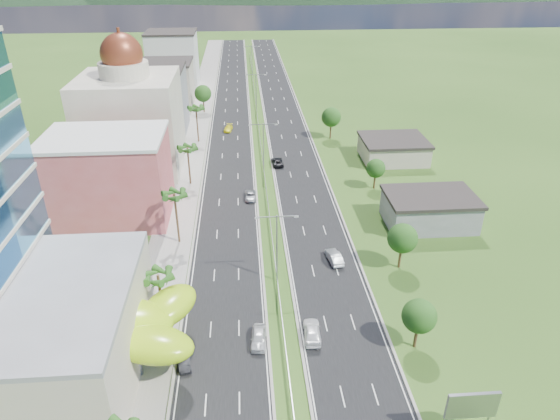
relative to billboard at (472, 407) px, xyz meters
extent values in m
plane|color=#2D5119|center=(-17.00, 18.00, -4.42)|extent=(500.00, 500.00, 0.00)
cube|color=black|center=(-24.50, 108.00, -4.40)|extent=(11.00, 260.00, 0.04)
cube|color=black|center=(-9.50, 108.00, -4.40)|extent=(11.00, 260.00, 0.04)
cube|color=gray|center=(-34.00, 108.00, -4.36)|extent=(7.00, 260.00, 0.12)
cube|color=gray|center=(-17.00, 90.00, -3.80)|extent=(0.08, 216.00, 0.28)
cube|color=gray|center=(-17.00, 192.00, -4.07)|extent=(0.10, 0.12, 0.70)
cylinder|color=gray|center=(-17.00, 28.00, 1.08)|extent=(0.20, 0.20, 11.00)
cube|color=gray|center=(-18.44, 28.00, 6.38)|extent=(2.88, 0.12, 0.12)
cube|color=gray|center=(-15.56, 28.00, 6.38)|extent=(2.88, 0.12, 0.12)
cube|color=silver|center=(-19.72, 28.00, 6.28)|extent=(0.60, 0.25, 0.18)
cube|color=silver|center=(-14.28, 28.00, 6.28)|extent=(0.60, 0.25, 0.18)
cylinder|color=gray|center=(-17.00, 68.00, 1.08)|extent=(0.20, 0.20, 11.00)
cube|color=gray|center=(-18.44, 68.00, 6.38)|extent=(2.88, 0.12, 0.12)
cube|color=gray|center=(-15.56, 68.00, 6.38)|extent=(2.88, 0.12, 0.12)
cube|color=silver|center=(-19.72, 68.00, 6.28)|extent=(0.60, 0.25, 0.18)
cube|color=silver|center=(-14.28, 68.00, 6.28)|extent=(0.60, 0.25, 0.18)
cylinder|color=gray|center=(-17.00, 113.00, 1.08)|extent=(0.20, 0.20, 11.00)
cube|color=gray|center=(-18.44, 113.00, 6.38)|extent=(2.88, 0.12, 0.12)
cube|color=gray|center=(-15.56, 113.00, 6.38)|extent=(2.88, 0.12, 0.12)
cube|color=silver|center=(-19.72, 113.00, 6.28)|extent=(0.60, 0.25, 0.18)
cube|color=silver|center=(-14.28, 113.00, 6.28)|extent=(0.60, 0.25, 0.18)
cylinder|color=gray|center=(-17.00, 158.00, 1.08)|extent=(0.20, 0.20, 11.00)
cube|color=gray|center=(-18.44, 158.00, 6.38)|extent=(2.88, 0.12, 0.12)
cube|color=gray|center=(-15.56, 158.00, 6.38)|extent=(2.88, 0.12, 0.12)
cube|color=silver|center=(-19.72, 158.00, 6.28)|extent=(0.60, 0.25, 0.18)
cube|color=silver|center=(-14.28, 158.00, 6.28)|extent=(0.60, 0.25, 0.18)
cylinder|color=gray|center=(-41.00, 16.00, -2.42)|extent=(0.50, 0.50, 4.00)
cylinder|color=gray|center=(-34.00, 11.00, -2.42)|extent=(0.50, 0.50, 4.00)
cylinder|color=gray|center=(-38.00, 8.00, -2.42)|extent=(0.50, 0.50, 4.00)
cylinder|color=gray|center=(-32.00, 16.00, -2.42)|extent=(0.50, 0.50, 4.00)
cube|color=#BE4E4E|center=(-45.00, 50.00, 3.08)|extent=(20.00, 15.00, 15.00)
cube|color=#BCB29C|center=(-45.00, 73.00, 5.58)|extent=(20.00, 20.00, 20.00)
cylinder|color=#BCB29C|center=(-45.00, 73.00, 17.08)|extent=(10.00, 10.00, 3.00)
sphere|color=maroon|center=(-45.00, 73.00, 20.08)|extent=(8.40, 8.40, 8.40)
cube|color=gray|center=(-44.00, 98.00, 3.58)|extent=(16.00, 15.00, 16.00)
cube|color=#BDB39C|center=(-44.00, 120.00, 2.08)|extent=(16.00, 15.00, 13.00)
cube|color=silver|center=(-44.00, 143.00, 4.58)|extent=(16.00, 15.00, 18.00)
cube|color=#D85919|center=(0.00, 0.00, 0.18)|extent=(5.20, 0.35, 3.20)
cube|color=gray|center=(11.00, 43.00, -1.92)|extent=(15.00, 10.00, 5.00)
cube|color=#BDB39C|center=(13.00, 73.00, -2.22)|extent=(14.00, 12.00, 4.40)
cylinder|color=#47301C|center=(-32.50, 20.00, -0.67)|extent=(0.36, 0.36, 7.50)
cylinder|color=#47301C|center=(-32.50, 40.00, 0.08)|extent=(0.36, 0.36, 9.00)
cylinder|color=#47301C|center=(-32.50, 63.00, -0.42)|extent=(0.36, 0.36, 8.00)
cylinder|color=#47301C|center=(-32.50, 88.00, -0.02)|extent=(0.36, 0.36, 8.80)
cylinder|color=#47301C|center=(-32.50, 113.00, -1.97)|extent=(0.40, 0.40, 4.90)
sphere|color=#28581B|center=(-32.50, 113.00, 1.18)|extent=(4.90, 4.90, 4.90)
cylinder|color=#47301C|center=(-1.00, 13.00, -2.32)|extent=(0.40, 0.40, 4.20)
sphere|color=#28581B|center=(-1.00, 13.00, 0.38)|extent=(4.20, 4.20, 4.20)
cylinder|color=#47301C|center=(2.00, 30.00, -2.15)|extent=(0.40, 0.40, 4.55)
sphere|color=#28581B|center=(2.00, 30.00, 0.78)|extent=(4.55, 4.55, 4.55)
cylinder|color=#47301C|center=(5.00, 58.00, -2.50)|extent=(0.40, 0.40, 3.85)
sphere|color=#28581B|center=(5.00, 58.00, -0.02)|extent=(3.85, 3.85, 3.85)
cylinder|color=#47301C|center=(1.00, 88.00, -1.97)|extent=(0.40, 0.40, 4.90)
sphere|color=#28581B|center=(1.00, 88.00, 1.18)|extent=(4.90, 4.90, 4.90)
imported|color=silver|center=(-20.20, 15.12, -3.59)|extent=(2.26, 4.80, 1.59)
imported|color=black|center=(-29.16, 12.25, -3.72)|extent=(2.06, 4.21, 1.33)
imported|color=#93969A|center=(-20.20, 55.04, -3.74)|extent=(2.14, 4.62, 1.28)
imported|color=yellow|center=(-25.14, 95.70, -3.71)|extent=(2.62, 4.88, 1.34)
imported|color=white|center=(-13.44, 15.63, -3.50)|extent=(2.41, 5.31, 1.77)
imported|color=#B6B9BF|center=(-7.71, 32.31, -3.57)|extent=(2.41, 5.11, 1.62)
imported|color=black|center=(-13.80, 71.61, -3.66)|extent=(2.65, 5.31, 1.45)
imported|color=black|center=(-29.30, 23.97, -3.75)|extent=(0.72, 2.02, 1.27)
camera|label=1|loc=(-21.18, -32.09, 39.66)|focal=32.00mm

